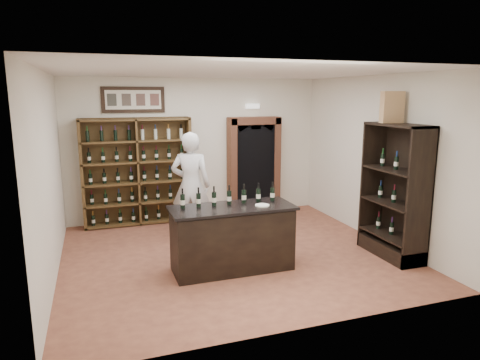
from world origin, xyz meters
name	(u,v)px	position (x,y,z in m)	size (l,w,h in m)	color
floor	(233,254)	(0.00, 0.00, 0.00)	(5.50, 5.50, 0.00)	#9A593D
ceiling	(232,72)	(0.00, 0.00, 3.00)	(5.50, 5.50, 0.00)	white
wall_back	(197,149)	(0.00, 2.50, 1.50)	(5.50, 0.04, 3.00)	silver
wall_left	(48,177)	(-2.75, 0.00, 1.50)	(0.04, 5.00, 3.00)	silver
wall_right	(375,159)	(2.75, 0.00, 1.50)	(0.04, 5.00, 3.00)	silver
wine_shelf	(137,172)	(-1.30, 2.33, 1.10)	(2.20, 0.38, 2.20)	#4F3A1B
framed_picture	(133,100)	(-1.30, 2.47, 2.55)	(1.25, 0.04, 0.52)	black
arched_doorway	(254,163)	(1.25, 2.33, 1.14)	(1.17, 0.35, 2.17)	black
emergency_light	(252,106)	(1.25, 2.42, 2.40)	(0.30, 0.10, 0.10)	white
tasting_counter	(232,239)	(-0.20, -0.60, 0.49)	(1.88, 0.78, 1.00)	black
counter_bottle_0	(183,201)	(-0.92, -0.45, 1.11)	(0.07, 0.07, 0.30)	black
counter_bottle_1	(199,200)	(-0.68, -0.45, 1.11)	(0.07, 0.07, 0.30)	black
counter_bottle_2	(214,199)	(-0.44, -0.45, 1.11)	(0.07, 0.07, 0.30)	black
counter_bottle_3	(229,197)	(-0.20, -0.45, 1.11)	(0.07, 0.07, 0.30)	black
counter_bottle_4	(244,196)	(0.04, -0.45, 1.11)	(0.07, 0.07, 0.30)	black
counter_bottle_5	(258,195)	(0.28, -0.45, 1.11)	(0.07, 0.07, 0.30)	black
counter_bottle_6	(272,194)	(0.52, -0.45, 1.11)	(0.07, 0.07, 0.30)	black
side_cabinet	(395,212)	(2.52, -0.90, 0.75)	(0.48, 1.20, 2.20)	black
shopkeeper	(191,185)	(-0.45, 1.11, 1.00)	(0.73, 0.48, 1.99)	silver
plate	(262,205)	(0.24, -0.71, 1.01)	(0.22, 0.22, 0.02)	silver
wine_crate	(392,107)	(2.50, -0.69, 2.45)	(0.36, 0.15, 0.51)	tan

